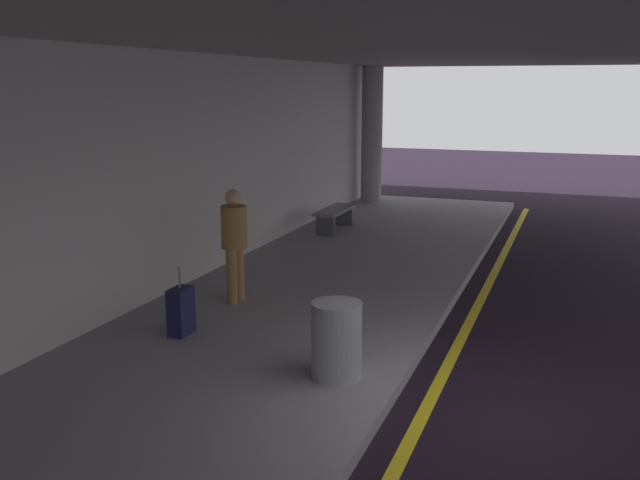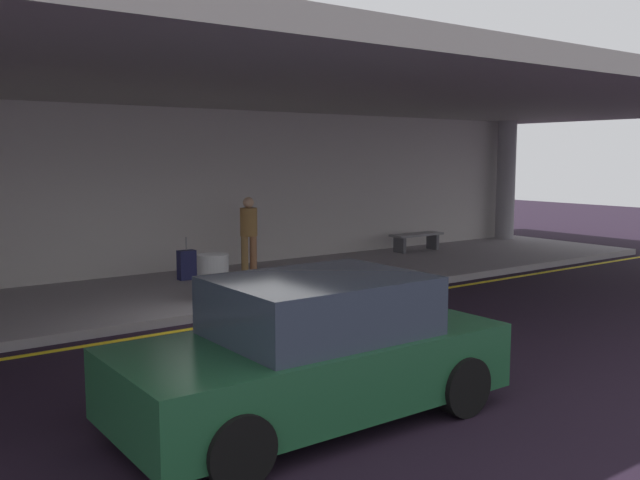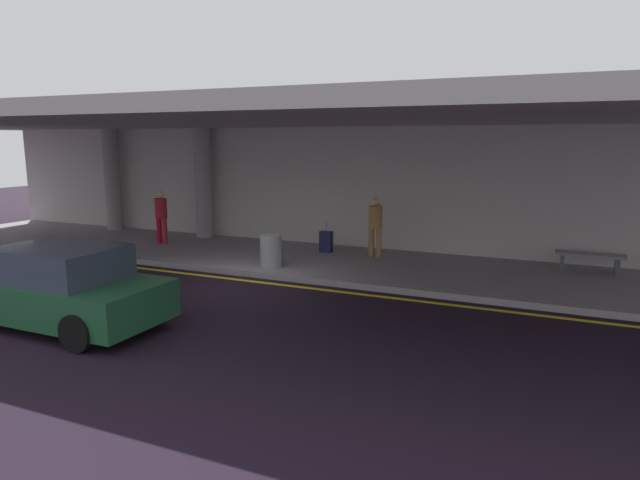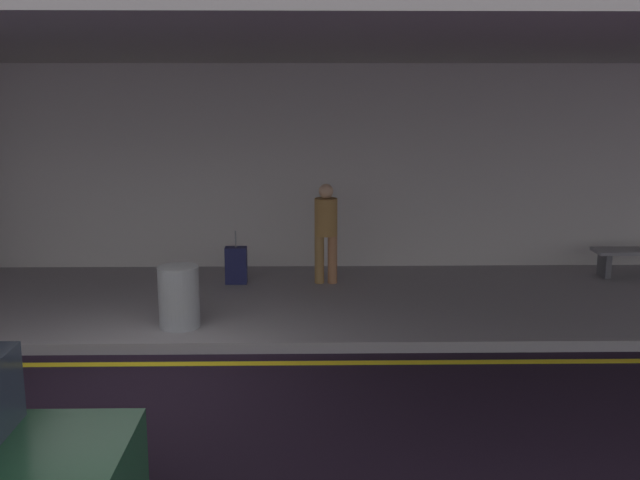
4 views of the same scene
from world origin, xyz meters
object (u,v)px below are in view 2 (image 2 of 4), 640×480
at_px(person_waiting_for_ride, 249,229).
at_px(trash_bin_steel, 213,278).
at_px(support_column_center, 506,180).
at_px(suitcase_upright_primary, 187,265).
at_px(car_dark_green, 314,352).
at_px(bench_metal, 417,238).

distance_m(person_waiting_for_ride, trash_bin_steel, 3.14).
distance_m(support_column_center, suitcase_upright_primary, 11.30).
bearing_deg(trash_bin_steel, car_dark_green, -106.48).
bearing_deg(suitcase_upright_primary, trash_bin_steel, -111.85).
distance_m(car_dark_green, suitcase_upright_primary, 7.84).
xyz_separation_m(support_column_center, person_waiting_for_ride, (-9.67, -0.77, -0.86)).
bearing_deg(person_waiting_for_ride, car_dark_green, 79.73).
distance_m(car_dark_green, bench_metal, 12.05).
bearing_deg(support_column_center, bench_metal, -174.38).
xyz_separation_m(support_column_center, suitcase_upright_primary, (-11.17, -0.76, -1.51)).
height_order(suitcase_upright_primary, trash_bin_steel, suitcase_upright_primary).
bearing_deg(person_waiting_for_ride, support_column_center, -160.05).
distance_m(suitcase_upright_primary, trash_bin_steel, 2.38).
relative_size(suitcase_upright_primary, trash_bin_steel, 1.06).
relative_size(suitcase_upright_primary, bench_metal, 0.56).
bearing_deg(support_column_center, trash_bin_steel, -165.35).
distance_m(support_column_center, car_dark_green, 15.72).
xyz_separation_m(support_column_center, trash_bin_steel, (-11.74, -3.07, -1.40)).
relative_size(support_column_center, trash_bin_steel, 4.29).
xyz_separation_m(car_dark_green, suitcase_upright_primary, (2.12, 7.54, -0.25)).
bearing_deg(support_column_center, suitcase_upright_primary, -176.09).
relative_size(person_waiting_for_ride, trash_bin_steel, 1.98).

